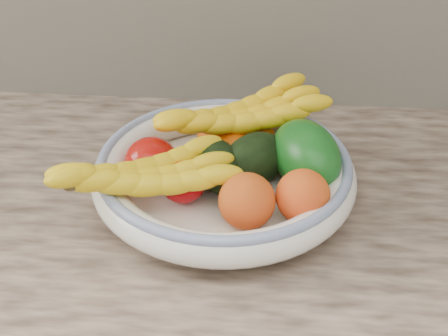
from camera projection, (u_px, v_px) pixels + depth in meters
fruit_bowl at (224, 174)px, 1.01m from camera, size 0.39×0.39×0.08m
clementine_back_left at (213, 138)px, 1.09m from camera, size 0.05×0.05×0.05m
clementine_back_right at (257, 135)px, 1.10m from camera, size 0.07×0.07×0.05m
clementine_back_mid at (235, 146)px, 1.07m from camera, size 0.06×0.06×0.05m
tomato_left at (151, 161)px, 1.02m from camera, size 0.09×0.09×0.07m
tomato_near_left at (183, 182)px, 0.97m from camera, size 0.08×0.08×0.06m
avocado_center at (216, 165)px, 1.00m from camera, size 0.12×0.13×0.07m
avocado_right at (254, 160)px, 1.02m from camera, size 0.13×0.14×0.08m
green_mango at (306, 155)px, 1.00m from camera, size 0.16×0.17×0.12m
peach_front at (247, 201)px, 0.93m from camera, size 0.09×0.09×0.08m
peach_right at (303, 196)px, 0.93m from camera, size 0.09×0.09×0.08m
banana_bunch_back at (240, 120)px, 1.07m from camera, size 0.31×0.24×0.08m
banana_bunch_front at (144, 180)px, 0.94m from camera, size 0.30×0.21×0.08m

